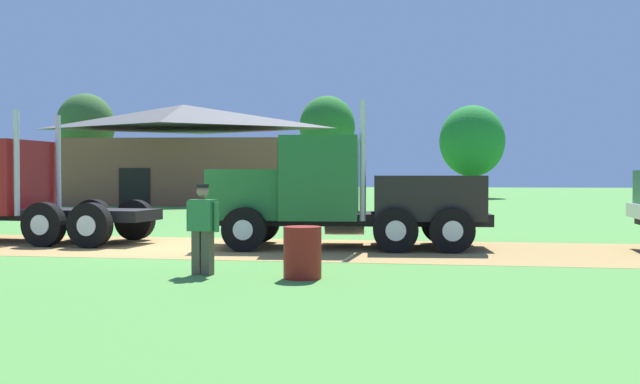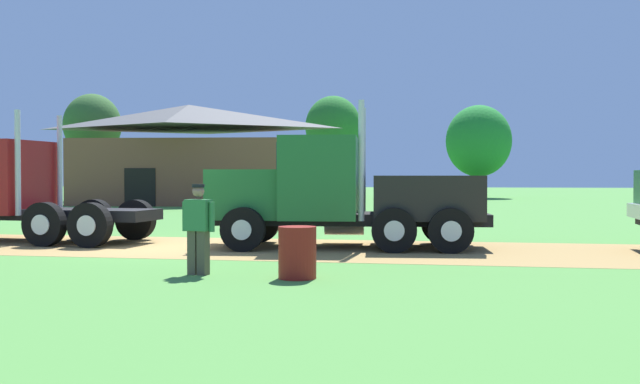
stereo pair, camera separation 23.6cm
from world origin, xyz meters
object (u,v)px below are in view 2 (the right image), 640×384
at_px(steel_barrel, 297,253).
at_px(truck_foreground_white, 341,195).
at_px(truck_near_left, 0,193).
at_px(visitor_by_barrel, 198,226).
at_px(shed_building, 189,156).

bearing_deg(steel_barrel, truck_foreground_white, 90.75).
bearing_deg(truck_near_left, steel_barrel, -30.77).
bearing_deg(truck_near_left, truck_foreground_white, -1.04).
xyz_separation_m(visitor_by_barrel, shed_building, (-11.63, 30.36, 2.14)).
distance_m(visitor_by_barrel, steel_barrel, 1.85).
bearing_deg(steel_barrel, shed_building, 113.74).
bearing_deg(visitor_by_barrel, shed_building, 110.95).
relative_size(visitor_by_barrel, steel_barrel, 1.81).
bearing_deg(truck_foreground_white, truck_near_left, 178.96).
xyz_separation_m(truck_near_left, steel_barrel, (9.29, -5.53, -0.84)).
bearing_deg(visitor_by_barrel, truck_near_left, 144.36).
height_order(truck_foreground_white, truck_near_left, truck_foreground_white).
relative_size(visitor_by_barrel, shed_building, 0.11).
height_order(truck_near_left, steel_barrel, truck_near_left).
bearing_deg(truck_near_left, shed_building, 99.38).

